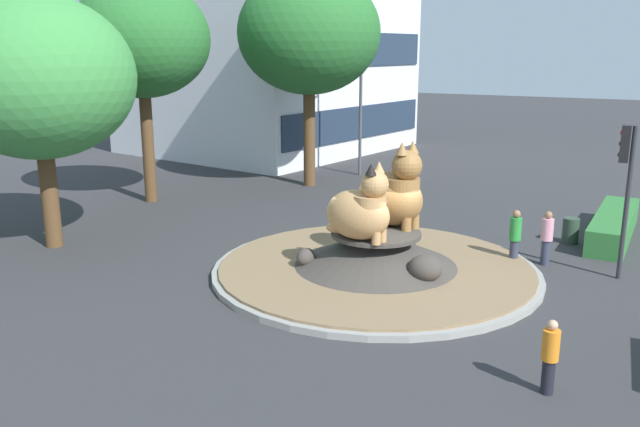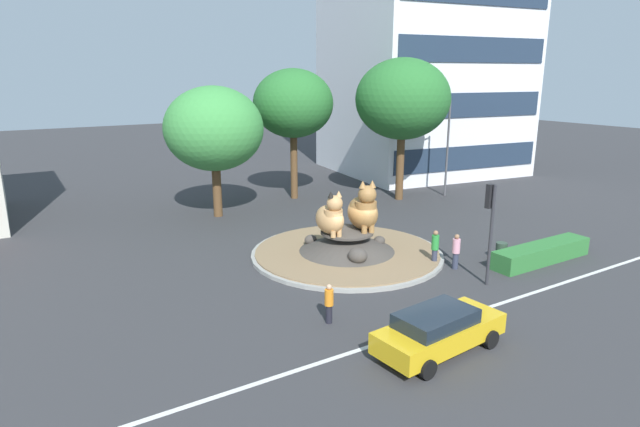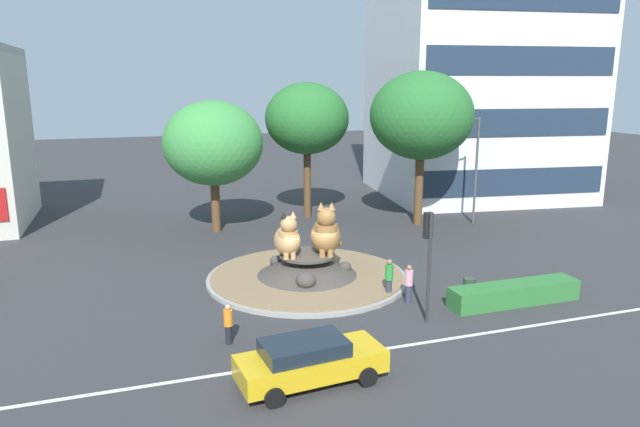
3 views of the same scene
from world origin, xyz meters
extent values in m
plane|color=#333335|center=(0.00, 0.00, 0.00)|extent=(160.00, 160.00, 0.00)
cube|color=silver|center=(0.00, -8.18, 0.00)|extent=(112.00, 0.20, 0.01)
cylinder|color=gray|center=(0.00, 0.00, 0.09)|extent=(9.84, 9.84, 0.18)
cylinder|color=#846B4C|center=(0.00, 0.00, 0.22)|extent=(9.45, 9.45, 0.08)
cone|color=#423D38|center=(0.00, 0.00, 0.78)|extent=(4.91, 4.91, 1.05)
cylinder|color=#423D38|center=(0.00, 0.00, 1.24)|extent=(2.70, 2.70, 0.12)
ellipsoid|color=#423D38|center=(1.87, -0.28, 0.53)|extent=(0.68, 0.54, 0.54)
ellipsoid|color=#423D38|center=(-1.11, 1.79, 0.53)|extent=(0.69, 0.53, 0.55)
ellipsoid|color=#423D38|center=(-0.61, -1.81, 0.63)|extent=(0.95, 0.96, 0.76)
ellipsoid|color=tan|center=(-0.96, 0.15, 2.02)|extent=(1.46, 2.10, 1.44)
cylinder|color=tan|center=(-1.00, -0.24, 2.18)|extent=(1.03, 1.03, 0.90)
sphere|color=tan|center=(-1.01, -0.38, 2.97)|extent=(0.79, 0.79, 0.79)
torus|color=tan|center=(-0.55, 0.92, 1.45)|extent=(1.11, 1.11, 0.18)
cone|color=tan|center=(-0.80, -0.40, 3.43)|extent=(0.36, 0.36, 0.32)
cone|color=black|center=(-1.23, -0.36, 3.43)|extent=(0.36, 0.36, 0.32)
cylinder|color=tan|center=(-0.87, -0.58, 1.48)|extent=(0.25, 0.25, 0.36)
cylinder|color=tan|center=(-1.20, -0.54, 1.48)|extent=(0.25, 0.25, 0.36)
ellipsoid|color=#9E703D|center=(0.96, -0.01, 2.14)|extent=(2.06, 2.62, 1.67)
cylinder|color=#9E703D|center=(0.83, -0.45, 2.33)|extent=(1.35, 1.35, 1.05)
sphere|color=#9E703D|center=(0.78, -0.61, 3.24)|extent=(0.92, 0.92, 0.92)
torus|color=#9E703D|center=(1.59, 0.79, 1.47)|extent=(1.03, 1.03, 0.21)
cone|color=#9E703D|center=(1.02, -0.68, 3.77)|extent=(0.47, 0.47, 0.38)
cone|color=#9E703D|center=(0.54, -0.54, 3.77)|extent=(0.47, 0.47, 0.38)
cylinder|color=#9E703D|center=(0.90, -0.86, 1.51)|extent=(0.29, 0.29, 0.42)
cylinder|color=#9E703D|center=(0.54, -0.75, 1.51)|extent=(0.29, 0.29, 0.42)
cylinder|color=#2D2D33|center=(3.08, -6.50, 2.26)|extent=(0.14, 0.14, 4.52)
cube|color=black|center=(3.07, -6.28, 4.00)|extent=(0.33, 0.25, 1.05)
sphere|color=red|center=(3.07, -6.20, 4.31)|extent=(0.18, 0.18, 0.18)
sphere|color=#392706|center=(3.07, -6.20, 4.00)|extent=(0.18, 0.18, 0.18)
sphere|color=black|center=(3.07, -6.20, 3.68)|extent=(0.18, 0.18, 0.18)
cube|color=silver|center=(20.18, 17.08, 15.34)|extent=(17.21, 16.08, 30.68)
cube|color=#233347|center=(19.25, 9.99, 2.19)|extent=(14.46, 1.99, 1.99)
cube|color=#233347|center=(19.25, 9.99, 6.57)|extent=(14.46, 1.99, 1.99)
cube|color=#233347|center=(19.25, 9.99, 10.96)|extent=(14.46, 1.99, 1.99)
cube|color=#2D7033|center=(7.70, -5.88, 0.45)|extent=(6.08, 1.20, 0.90)
cylinder|color=brown|center=(10.45, 8.34, 2.31)|extent=(0.57, 0.57, 4.62)
ellipsoid|color=#286B2D|center=(10.45, 8.34, 7.33)|extent=(6.76, 6.76, 5.75)
cylinder|color=brown|center=(3.97, 12.75, 2.34)|extent=(0.52, 0.52, 4.69)
ellipsoid|color=#286B2D|center=(3.97, 12.75, 7.01)|extent=(5.79, 5.79, 4.93)
cylinder|color=brown|center=(-2.82, 10.84, 1.60)|extent=(0.57, 0.57, 3.21)
ellipsoid|color=#3D8E42|center=(-2.82, 10.84, 5.72)|extent=(6.27, 6.27, 5.33)
cylinder|color=#4C4C51|center=(14.19, 7.38, 3.60)|extent=(0.16, 0.16, 7.20)
cylinder|color=#4C4C51|center=(13.06, 7.23, 7.10)|extent=(2.28, 0.40, 0.10)
cube|color=silver|center=(11.93, 7.08, 7.00)|extent=(0.50, 0.24, 0.16)
cylinder|color=black|center=(-4.89, -5.94, 0.36)|extent=(0.25, 0.25, 0.72)
cylinder|color=orange|center=(-4.89, -5.94, 1.03)|extent=(0.34, 0.34, 0.63)
sphere|color=tan|center=(-4.89, -5.94, 1.45)|extent=(0.21, 0.21, 0.21)
cylinder|color=#33384C|center=(3.33, -4.34, 0.40)|extent=(0.28, 0.28, 0.80)
cylinder|color=pink|center=(3.33, -4.34, 1.15)|extent=(0.37, 0.37, 0.70)
sphere|color=#936B4C|center=(3.33, -4.34, 1.62)|extent=(0.23, 0.23, 0.23)
cylinder|color=#33384C|center=(2.78, -3.48, 0.41)|extent=(0.27, 0.27, 0.83)
cylinder|color=#288C38|center=(2.78, -3.48, 1.19)|extent=(0.36, 0.36, 0.72)
sphere|color=#936B4C|center=(2.78, -3.48, 1.67)|extent=(0.24, 0.24, 0.24)
cube|color=gold|center=(-2.85, -9.64, 0.68)|extent=(4.93, 2.24, 0.72)
cube|color=#19232D|center=(-3.09, -9.67, 1.28)|extent=(2.81, 1.84, 0.48)
cylinder|color=black|center=(-1.36, -8.60, 0.32)|extent=(0.66, 0.28, 0.64)
cylinder|color=black|center=(-1.19, -10.41, 0.32)|extent=(0.66, 0.28, 0.64)
cylinder|color=black|center=(-4.50, -8.88, 0.32)|extent=(0.66, 0.28, 0.64)
cylinder|color=black|center=(-4.34, -10.69, 0.32)|extent=(0.66, 0.28, 0.64)
cylinder|color=#2D4233|center=(6.22, -4.64, 0.45)|extent=(0.56, 0.56, 0.90)
camera|label=1|loc=(-17.31, -7.73, 6.62)|focal=36.87mm
camera|label=2|loc=(-14.66, -21.14, 9.07)|focal=29.52mm
camera|label=3|loc=(-8.01, -26.02, 9.58)|focal=32.65mm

